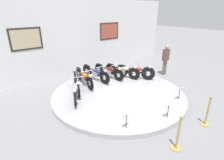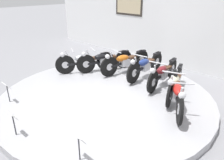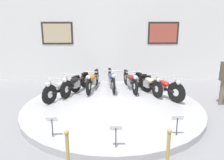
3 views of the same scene
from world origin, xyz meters
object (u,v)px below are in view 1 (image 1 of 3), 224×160
motorcycle_red (135,71)px  info_placard_front_centre (169,107)px  motorcycle_blue (96,73)px  visitor_standing (166,58)px  motorcycle_black (77,83)px  motorcycle_silver (75,89)px  info_placard_front_right (180,91)px  motorcycle_orange (84,77)px  info_placard_front_left (127,117)px  motorcycle_maroon (109,71)px  motorcycle_cream (123,70)px  stanchion_post_left_of_entry (178,138)px  stanchion_post_right_of_entry (207,115)px

motorcycle_red → info_placard_front_centre: motorcycle_red is taller
motorcycle_blue → visitor_standing: bearing=-20.0°
visitor_standing → motorcycle_black: bearing=170.5°
motorcycle_silver → info_placard_front_right: bearing=-40.3°
motorcycle_blue → motorcycle_orange: bearing=-169.6°
motorcycle_orange → info_placard_front_left: size_ratio=3.85×
motorcycle_maroon → info_placard_front_right: 3.58m
motorcycle_orange → info_placard_front_right: size_ratio=3.85×
motorcycle_blue → motorcycle_red: 1.96m
motorcycle_cream → motorcycle_red: 0.64m
info_placard_front_centre → visitor_standing: visitor_standing is taller
motorcycle_maroon → stanchion_post_left_of_entry: size_ratio=1.89×
motorcycle_maroon → stanchion_post_right_of_entry: size_ratio=1.89×
info_placard_front_centre → stanchion_post_left_of_entry: stanchion_post_left_of_entry is taller
motorcycle_blue → visitor_standing: visitor_standing is taller
motorcycle_silver → info_placard_front_centre: 3.48m
motorcycle_black → info_placard_front_centre: (1.31, -3.60, -0.01)m
info_placard_front_left → info_placard_front_right: bearing=0.0°
motorcycle_black → info_placard_front_right: (2.72, -3.15, -0.01)m
motorcycle_blue → motorcycle_red: size_ratio=1.18×
motorcycle_silver → motorcycle_red: 3.33m
info_placard_front_left → motorcycle_black: bearing=88.3°
motorcycle_black → stanchion_post_left_of_entry: stanchion_post_left_of_entry is taller
visitor_standing → stanchion_post_left_of_entry: bearing=-141.3°
visitor_standing → motorcycle_red: bearing=171.5°
motorcycle_maroon → motorcycle_red: size_ratio=1.15×
info_placard_front_centre → info_placard_front_left: bearing=162.2°
motorcycle_black → motorcycle_red: 3.03m
motorcycle_cream → stanchion_post_left_of_entry: stanchion_post_left_of_entry is taller
motorcycle_maroon → stanchion_post_right_of_entry: (0.11, -4.83, -0.20)m
motorcycle_silver → stanchion_post_right_of_entry: bearing=-57.6°
motorcycle_orange → info_placard_front_left: motorcycle_orange is taller
motorcycle_orange → motorcycle_blue: 0.73m
motorcycle_silver → stanchion_post_left_of_entry: stanchion_post_left_of_entry is taller
motorcycle_orange → motorcycle_silver: bearing=-136.0°
info_placard_front_centre → info_placard_front_right: 1.48m
motorcycle_black → stanchion_post_left_of_entry: (0.49, -4.46, -0.21)m
motorcycle_blue → motorcycle_cream: bearing=-21.1°
motorcycle_cream → info_placard_front_left: (-2.71, -3.15, -0.01)m
motorcycle_maroon → info_placard_front_left: bearing=-121.1°
motorcycle_blue → motorcycle_maroon: motorcycle_blue is taller
motorcycle_silver → motorcycle_red: bearing=0.1°
motorcycle_cream → info_placard_front_right: (0.09, -3.15, -0.01)m
motorcycle_cream → visitor_standing: (2.38, -0.84, 0.42)m
motorcycle_black → info_placard_front_right: 4.16m
motorcycle_black → motorcycle_blue: bearing=20.9°
motorcycle_orange → visitor_standing: size_ratio=1.16×
motorcycle_red → visitor_standing: size_ratio=0.99×
info_placard_front_right → stanchion_post_right_of_entry: 1.45m
motorcycle_red → visitor_standing: visitor_standing is taller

